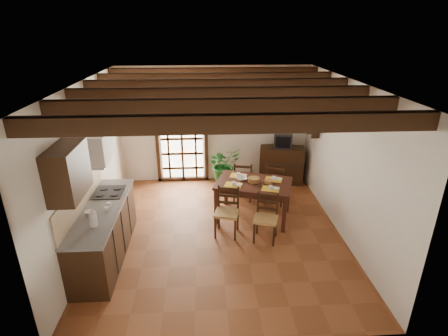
{
  "coord_description": "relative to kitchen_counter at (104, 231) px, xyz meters",
  "views": [
    {
      "loc": [
        -0.26,
        -5.66,
        3.66
      ],
      "look_at": [
        0.1,
        0.4,
        1.15
      ],
      "focal_mm": 28.0,
      "sensor_mm": 36.0,
      "label": 1
    }
  ],
  "objects": [
    {
      "name": "ground_plane",
      "position": [
        1.96,
        0.6,
        -0.47
      ],
      "size": [
        5.0,
        5.0,
        0.0
      ],
      "primitive_type": "plane",
      "color": "brown"
    },
    {
      "name": "room_shell",
      "position": [
        1.96,
        0.6,
        1.34
      ],
      "size": [
        4.52,
        5.02,
        2.81
      ],
      "color": "silver",
      "rests_on": "ground_plane"
    },
    {
      "name": "ceiling_beams",
      "position": [
        1.96,
        0.6,
        2.22
      ],
      "size": [
        4.5,
        4.34,
        0.2
      ],
      "color": "black",
      "rests_on": "room_shell"
    },
    {
      "name": "french_door",
      "position": [
        1.16,
        3.05,
        0.7
      ],
      "size": [
        1.26,
        0.11,
        2.32
      ],
      "color": "white",
      "rests_on": "ground_plane"
    },
    {
      "name": "kitchen_counter",
      "position": [
        0.0,
        0.0,
        0.0
      ],
      "size": [
        0.64,
        2.25,
        1.38
      ],
      "color": "black",
      "rests_on": "ground_plane"
    },
    {
      "name": "upper_cabinet",
      "position": [
        -0.12,
        -0.7,
        1.38
      ],
      "size": [
        0.35,
        0.8,
        0.7
      ],
      "primitive_type": "cube",
      "color": "black",
      "rests_on": "room_shell"
    },
    {
      "name": "range_hood",
      "position": [
        -0.09,
        0.55,
        1.26
      ],
      "size": [
        0.38,
        0.6,
        0.54
      ],
      "color": "white",
      "rests_on": "room_shell"
    },
    {
      "name": "counter_items",
      "position": [
        0.0,
        0.09,
        0.49
      ],
      "size": [
        0.5,
        1.43,
        0.25
      ],
      "color": "black",
      "rests_on": "kitchen_counter"
    },
    {
      "name": "dining_table",
      "position": [
        2.65,
        1.13,
        0.21
      ],
      "size": [
        1.65,
        1.32,
        0.78
      ],
      "rotation": [
        0.0,
        0.0,
        -0.31
      ],
      "color": "#381912",
      "rests_on": "ground_plane"
    },
    {
      "name": "chair_near_left",
      "position": [
        2.08,
        0.54,
        -0.18
      ],
      "size": [
        0.51,
        0.49,
        0.92
      ],
      "rotation": [
        0.0,
        0.0,
        -0.23
      ],
      "color": "#B1874B",
      "rests_on": "ground_plane"
    },
    {
      "name": "chair_near_right",
      "position": [
        2.77,
        0.31,
        -0.2
      ],
      "size": [
        0.51,
        0.5,
        0.89
      ],
      "rotation": [
        0.0,
        0.0,
        -0.31
      ],
      "color": "#B1874B",
      "rests_on": "ground_plane"
    },
    {
      "name": "chair_far_left",
      "position": [
        2.54,
        1.94,
        -0.19
      ],
      "size": [
        0.48,
        0.47,
        0.9
      ],
      "rotation": [
        0.0,
        0.0,
        2.95
      ],
      "color": "#B1874B",
      "rests_on": "ground_plane"
    },
    {
      "name": "chair_far_right",
      "position": [
        3.22,
        1.72,
        -0.19
      ],
      "size": [
        0.55,
        0.54,
        0.92
      ],
      "rotation": [
        0.0,
        0.0,
        2.71
      ],
      "color": "#B1874B",
      "rests_on": "ground_plane"
    },
    {
      "name": "table_setting",
      "position": [
        2.65,
        1.13,
        0.37
      ],
      "size": [
        1.05,
        0.7,
        0.1
      ],
      "rotation": [
        0.0,
        0.0,
        -0.31
      ],
      "color": "gold",
      "rests_on": "dining_table"
    },
    {
      "name": "table_bowl",
      "position": [
        2.42,
        1.25,
        0.33
      ],
      "size": [
        0.24,
        0.24,
        0.05
      ],
      "primitive_type": "imported",
      "rotation": [
        0.0,
        0.0,
        0.12
      ],
      "color": "white",
      "rests_on": "dining_table"
    },
    {
      "name": "sideboard",
      "position": [
        3.58,
        2.83,
        -0.02
      ],
      "size": [
        1.13,
        0.67,
        0.9
      ],
      "primitive_type": "cube",
      "rotation": [
        0.0,
        0.0,
        -0.19
      ],
      "color": "black",
      "rests_on": "ground_plane"
    },
    {
      "name": "crt_tv",
      "position": [
        3.58,
        2.82,
        0.62
      ],
      "size": [
        0.49,
        0.47,
        0.36
      ],
      "rotation": [
        0.0,
        0.0,
        -0.2
      ],
      "color": "black",
      "rests_on": "sideboard"
    },
    {
      "name": "fuse_box",
      "position": [
        3.46,
        3.08,
        1.28
      ],
      "size": [
        0.25,
        0.03,
        0.32
      ],
      "primitive_type": "cube",
      "color": "white",
      "rests_on": "room_shell"
    },
    {
      "name": "plant_pot",
      "position": [
        2.15,
        2.57,
        -0.36
      ],
      "size": [
        0.39,
        0.39,
        0.24
      ],
      "primitive_type": "cone",
      "color": "maroon",
      "rests_on": "ground_plane"
    },
    {
      "name": "potted_plant",
      "position": [
        2.15,
        2.57,
        0.1
      ],
      "size": [
        2.45,
        2.31,
        2.16
      ],
      "primitive_type": "imported",
      "rotation": [
        0.0,
        0.0,
        0.43
      ],
      "color": "#144C19",
      "rests_on": "ground_plane"
    },
    {
      "name": "wall_shelf",
      "position": [
        4.1,
        2.2,
        1.04
      ],
      "size": [
        0.2,
        0.42,
        0.2
      ],
      "color": "black",
      "rests_on": "room_shell"
    },
    {
      "name": "shelf_vase",
      "position": [
        4.1,
        2.2,
        1.18
      ],
      "size": [
        0.15,
        0.15,
        0.15
      ],
      "primitive_type": "imported",
      "color": "#B2BFB2",
      "rests_on": "wall_shelf"
    },
    {
      "name": "shelf_flowers",
      "position": [
        4.1,
        2.2,
        1.38
      ],
      "size": [
        0.14,
        0.14,
        0.36
      ],
      "color": "gold",
      "rests_on": "shelf_vase"
    },
    {
      "name": "framed_picture",
      "position": [
        4.18,
        2.2,
        1.58
      ],
      "size": [
        0.03,
        0.32,
        0.32
      ],
      "color": "brown",
      "rests_on": "room_shell"
    },
    {
      "name": "pendant_lamp",
      "position": [
        2.65,
        1.23,
        1.6
      ],
      "size": [
        0.36,
        0.36,
        0.84
      ],
      "color": "black",
      "rests_on": "room_shell"
    }
  ]
}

